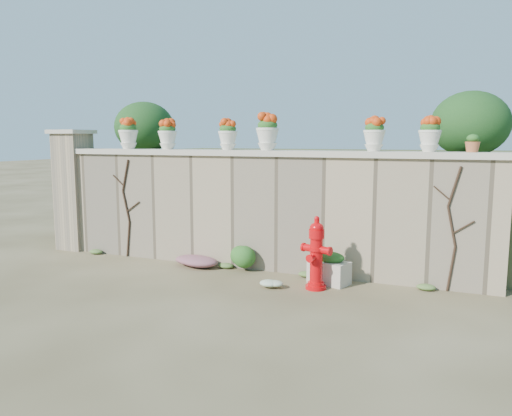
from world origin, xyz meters
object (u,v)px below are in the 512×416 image
at_px(planter_box, 329,269).
at_px(urn_pot_0, 128,134).
at_px(fire_hydrant, 316,253).
at_px(terracotta_pot, 472,144).

xyz_separation_m(planter_box, urn_pot_0, (-4.17, 0.50, 2.15)).
bearing_deg(fire_hydrant, terracotta_pot, 38.46).
relative_size(fire_hydrant, urn_pot_0, 1.91).
xyz_separation_m(planter_box, terracotta_pot, (2.00, 0.50, 1.98)).
bearing_deg(terracotta_pot, urn_pot_0, 180.00).
relative_size(urn_pot_0, terracotta_pot, 2.30).
bearing_deg(urn_pot_0, terracotta_pot, 0.00).
bearing_deg(terracotta_pot, planter_box, -165.94).
bearing_deg(planter_box, urn_pot_0, -169.38).
relative_size(planter_box, urn_pot_0, 1.19).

